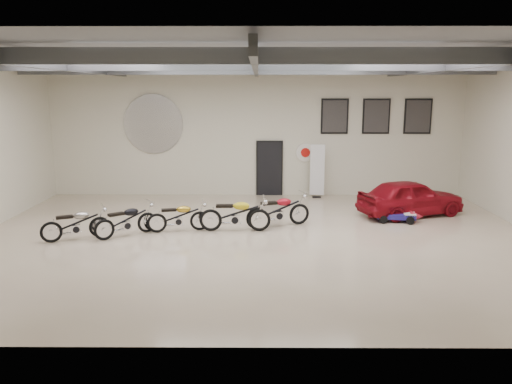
{
  "coord_description": "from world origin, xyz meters",
  "views": [
    {
      "loc": [
        0.09,
        -13.43,
        4.12
      ],
      "look_at": [
        0.0,
        1.2,
        1.1
      ],
      "focal_mm": 35.0,
      "sensor_mm": 36.0,
      "label": 1
    }
  ],
  "objects_px": {
    "motorcycle_black": "(126,220)",
    "motorcycle_silver": "(75,223)",
    "go_kart": "(400,214)",
    "motorcycle_red": "(278,210)",
    "banner_stand": "(317,172)",
    "motorcycle_gold": "(178,216)",
    "vintage_car": "(411,197)",
    "motorcycle_yellow": "(235,214)"
  },
  "relations": [
    {
      "from": "motorcycle_silver",
      "to": "motorcycle_gold",
      "type": "relative_size",
      "value": 1.02
    },
    {
      "from": "banner_stand",
      "to": "vintage_car",
      "type": "bearing_deg",
      "value": -40.55
    },
    {
      "from": "motorcycle_black",
      "to": "go_kart",
      "type": "xyz_separation_m",
      "value": [
        8.24,
        1.6,
        -0.22
      ]
    },
    {
      "from": "banner_stand",
      "to": "motorcycle_red",
      "type": "xyz_separation_m",
      "value": [
        -1.65,
        -4.19,
        -0.47
      ]
    },
    {
      "from": "motorcycle_black",
      "to": "vintage_car",
      "type": "distance_m",
      "value": 9.15
    },
    {
      "from": "motorcycle_gold",
      "to": "vintage_car",
      "type": "relative_size",
      "value": 0.5
    },
    {
      "from": "banner_stand",
      "to": "motorcycle_red",
      "type": "height_order",
      "value": "banner_stand"
    },
    {
      "from": "banner_stand",
      "to": "go_kart",
      "type": "distance_m",
      "value": 4.32
    },
    {
      "from": "motorcycle_red",
      "to": "vintage_car",
      "type": "xyz_separation_m",
      "value": [
        4.44,
        1.42,
        0.08
      ]
    },
    {
      "from": "motorcycle_gold",
      "to": "go_kart",
      "type": "height_order",
      "value": "motorcycle_gold"
    },
    {
      "from": "banner_stand",
      "to": "motorcycle_red",
      "type": "distance_m",
      "value": 4.53
    },
    {
      "from": "motorcycle_silver",
      "to": "motorcycle_black",
      "type": "bearing_deg",
      "value": -9.86
    },
    {
      "from": "go_kart",
      "to": "vintage_car",
      "type": "bearing_deg",
      "value": 64.84
    },
    {
      "from": "motorcycle_red",
      "to": "banner_stand",
      "type": "bearing_deg",
      "value": 47.77
    },
    {
      "from": "vintage_car",
      "to": "motorcycle_gold",
      "type": "bearing_deg",
      "value": 85.34
    },
    {
      "from": "banner_stand",
      "to": "motorcycle_black",
      "type": "xyz_separation_m",
      "value": [
        -6.03,
        -5.24,
        -0.52
      ]
    },
    {
      "from": "banner_stand",
      "to": "motorcycle_silver",
      "type": "distance_m",
      "value": 9.24
    },
    {
      "from": "motorcycle_silver",
      "to": "vintage_car",
      "type": "bearing_deg",
      "value": -9.52
    },
    {
      "from": "motorcycle_silver",
      "to": "motorcycle_black",
      "type": "distance_m",
      "value": 1.36
    },
    {
      "from": "banner_stand",
      "to": "motorcycle_gold",
      "type": "bearing_deg",
      "value": -129.87
    },
    {
      "from": "motorcycle_gold",
      "to": "go_kart",
      "type": "bearing_deg",
      "value": -2.89
    },
    {
      "from": "motorcycle_yellow",
      "to": "go_kart",
      "type": "distance_m",
      "value": 5.28
    },
    {
      "from": "motorcycle_yellow",
      "to": "motorcycle_red",
      "type": "xyz_separation_m",
      "value": [
        1.29,
        0.51,
        -0.01
      ]
    },
    {
      "from": "motorcycle_gold",
      "to": "motorcycle_red",
      "type": "height_order",
      "value": "motorcycle_red"
    },
    {
      "from": "motorcycle_yellow",
      "to": "motorcycle_red",
      "type": "bearing_deg",
      "value": 21.06
    },
    {
      "from": "motorcycle_gold",
      "to": "banner_stand",
      "type": "bearing_deg",
      "value": 33.67
    },
    {
      "from": "motorcycle_yellow",
      "to": "go_kart",
      "type": "height_order",
      "value": "motorcycle_yellow"
    },
    {
      "from": "banner_stand",
      "to": "motorcycle_black",
      "type": "distance_m",
      "value": 8.0
    },
    {
      "from": "go_kart",
      "to": "motorcycle_silver",
      "type": "bearing_deg",
      "value": -160.2
    },
    {
      "from": "banner_stand",
      "to": "motorcycle_silver",
      "type": "bearing_deg",
      "value": -138.36
    },
    {
      "from": "motorcycle_black",
      "to": "go_kart",
      "type": "bearing_deg",
      "value": -27.17
    },
    {
      "from": "motorcycle_silver",
      "to": "motorcycle_red",
      "type": "bearing_deg",
      "value": -11.22
    },
    {
      "from": "go_kart",
      "to": "vintage_car",
      "type": "relative_size",
      "value": 0.41
    },
    {
      "from": "motorcycle_yellow",
      "to": "motorcycle_black",
      "type": "bearing_deg",
      "value": -170.58
    },
    {
      "from": "motorcycle_silver",
      "to": "motorcycle_red",
      "type": "xyz_separation_m",
      "value": [
        5.68,
        1.4,
        0.05
      ]
    },
    {
      "from": "motorcycle_yellow",
      "to": "go_kart",
      "type": "relative_size",
      "value": 1.41
    },
    {
      "from": "motorcycle_red",
      "to": "go_kart",
      "type": "height_order",
      "value": "motorcycle_red"
    },
    {
      "from": "motorcycle_black",
      "to": "motorcycle_silver",
      "type": "bearing_deg",
      "value": 157.05
    },
    {
      "from": "motorcycle_red",
      "to": "go_kart",
      "type": "xyz_separation_m",
      "value": [
        3.87,
        0.56,
        -0.26
      ]
    },
    {
      "from": "motorcycle_silver",
      "to": "motorcycle_yellow",
      "type": "bearing_deg",
      "value": -13.58
    },
    {
      "from": "go_kart",
      "to": "banner_stand",
      "type": "bearing_deg",
      "value": 129.62
    },
    {
      "from": "banner_stand",
      "to": "motorcycle_silver",
      "type": "xyz_separation_m",
      "value": [
        -7.34,
        -5.59,
        -0.53
      ]
    }
  ]
}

